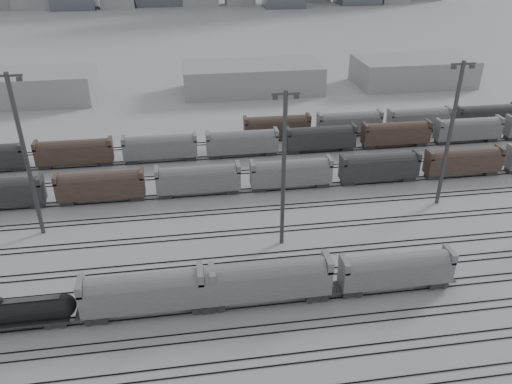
{
  "coord_description": "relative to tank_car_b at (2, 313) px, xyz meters",
  "views": [
    {
      "loc": [
        -10.93,
        -48.64,
        42.84
      ],
      "look_at": [
        0.22,
        23.87,
        4.0
      ],
      "focal_mm": 35.0,
      "sensor_mm": 36.0,
      "label": 1
    }
  ],
  "objects": [
    {
      "name": "ground",
      "position": [
        33.82,
        -1.0,
        -2.45
      ],
      "size": [
        900.0,
        900.0,
        0.0
      ],
      "primitive_type": "plane",
      "color": "#AAAAAE",
      "rests_on": "ground"
    },
    {
      "name": "light_mast_c",
      "position": [
        36.56,
        13.26,
        10.29
      ],
      "size": [
        3.84,
        0.61,
        24.01
      ],
      "color": "#3D3D40",
      "rests_on": "ground"
    },
    {
      "name": "light_mast_d",
      "position": [
        66.12,
        21.46,
        10.79
      ],
      "size": [
        3.99,
        0.64,
        24.96
      ],
      "color": "#3D3D40",
      "rests_on": "ground"
    },
    {
      "name": "hopper_car_a",
      "position": [
        17.23,
        0.0,
        1.18
      ],
      "size": [
        16.41,
        3.26,
        5.87
      ],
      "color": "#27282A",
      "rests_on": "ground"
    },
    {
      "name": "warehouse_mid",
      "position": [
        43.82,
        94.0,
        1.55
      ],
      "size": [
        40.0,
        18.0,
        8.0
      ],
      "primitive_type": "cube",
      "color": "#969598",
      "rests_on": "ground"
    },
    {
      "name": "bg_string_far",
      "position": [
        69.32,
        55.0,
        0.35
      ],
      "size": [
        66.0,
        3.0,
        5.6
      ],
      "color": "#4F3B32",
      "rests_on": "ground"
    },
    {
      "name": "light_mast_b",
      "position": [
        -0.36,
        21.82,
        11.18
      ],
      "size": [
        4.11,
        0.66,
        25.7
      ],
      "color": "#3D3D40",
      "rests_on": "ground"
    },
    {
      "name": "bg_string_mid",
      "position": [
        51.82,
        47.0,
        0.35
      ],
      "size": [
        151.0,
        3.0,
        5.6
      ],
      "color": "#27282A",
      "rests_on": "ground"
    },
    {
      "name": "warehouse_left",
      "position": [
        -26.18,
        94.0,
        1.55
      ],
      "size": [
        50.0,
        18.0,
        8.0
      ],
      "primitive_type": "cube",
      "color": "#969598",
      "rests_on": "ground"
    },
    {
      "name": "warehouse_right",
      "position": [
        93.82,
        94.0,
        1.55
      ],
      "size": [
        35.0,
        18.0,
        8.0
      ],
      "primitive_type": "cube",
      "color": "#969598",
      "rests_on": "ground"
    },
    {
      "name": "hopper_car_c",
      "position": [
        49.17,
        -0.0,
        0.88
      ],
      "size": [
        15.08,
        3.0,
        5.39
      ],
      "color": "#27282A",
      "rests_on": "ground"
    },
    {
      "name": "hopper_car_b",
      "position": [
        31.67,
        0.0,
        1.28
      ],
      "size": [
        16.88,
        3.35,
        6.04
      ],
      "color": "#27282A",
      "rests_on": "ground"
    },
    {
      "name": "tracks",
      "position": [
        33.82,
        16.5,
        -2.37
      ],
      "size": [
        220.0,
        71.5,
        0.16
      ],
      "color": "black",
      "rests_on": "ground"
    },
    {
      "name": "tank_car_b",
      "position": [
        0.0,
        0.0,
        0.0
      ],
      "size": [
        17.12,
        2.85,
        4.23
      ],
      "color": "#27282A",
      "rests_on": "ground"
    },
    {
      "name": "bg_string_near",
      "position": [
        41.82,
        31.0,
        0.35
      ],
      "size": [
        151.0,
        3.0,
        5.6
      ],
      "color": "slate",
      "rests_on": "ground"
    }
  ]
}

